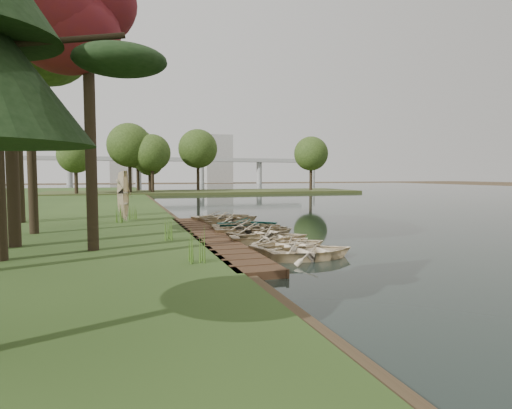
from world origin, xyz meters
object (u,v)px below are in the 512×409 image
object	(u,v)px
rowboat_2	(284,241)
rowboat_0	(311,249)
rowboat_1	(291,244)
stored_rowboat	(125,216)
boardwalk	(209,238)

from	to	relation	value
rowboat_2	rowboat_0	bearing A→B (deg)	160.41
rowboat_1	stored_rowboat	xyz separation A→B (m)	(-6.13, 11.39, 0.22)
rowboat_1	rowboat_0	bearing A→B (deg)	174.24
rowboat_1	boardwalk	bearing A→B (deg)	16.79
boardwalk	stored_rowboat	distance (m)	8.17
rowboat_0	stored_rowboat	world-z (taller)	stored_rowboat
boardwalk	stored_rowboat	bearing A→B (deg)	116.70
boardwalk	rowboat_1	world-z (taller)	rowboat_1
rowboat_0	boardwalk	bearing A→B (deg)	24.73
boardwalk	stored_rowboat	size ratio (longest dim) A/B	5.25
rowboat_0	rowboat_1	bearing A→B (deg)	7.28
rowboat_2	stored_rowboat	world-z (taller)	stored_rowboat
rowboat_1	rowboat_2	world-z (taller)	rowboat_1
boardwalk	rowboat_0	xyz separation A→B (m)	(2.67, -5.51, 0.25)
boardwalk	rowboat_1	distance (m)	4.79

